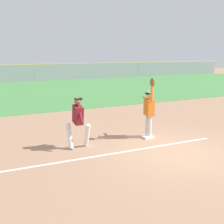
# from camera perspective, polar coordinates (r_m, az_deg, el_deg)

# --- Properties ---
(ground_plane) EXTENTS (76.71, 76.71, 0.00)m
(ground_plane) POSITION_cam_1_polar(r_m,az_deg,el_deg) (9.21, 13.15, -8.25)
(ground_plane) COLOR tan
(outfield_grass) EXTENTS (53.54, 16.91, 0.01)m
(outfield_grass) POSITION_cam_1_polar(r_m,az_deg,el_deg) (23.79, -12.04, 4.38)
(outfield_grass) COLOR #4C8C47
(outfield_grass) RESTS_ON ground_plane
(chalk_foul_line) EXTENTS (12.00, 0.37, 0.01)m
(chalk_foul_line) POSITION_cam_1_polar(r_m,az_deg,el_deg) (8.32, -13.35, -10.52)
(chalk_foul_line) COLOR white
(chalk_foul_line) RESTS_ON ground_plane
(first_base) EXTENTS (0.38, 0.38, 0.08)m
(first_base) POSITION_cam_1_polar(r_m,az_deg,el_deg) (10.56, 7.28, -5.11)
(first_base) COLOR white
(first_base) RESTS_ON ground_plane
(fielder) EXTENTS (0.32, 0.90, 2.28)m
(fielder) POSITION_cam_1_polar(r_m,az_deg,el_deg) (10.40, 7.73, 0.76)
(fielder) COLOR silver
(fielder) RESTS_ON ground_plane
(runner) EXTENTS (0.71, 0.84, 1.72)m
(runner) POSITION_cam_1_polar(r_m,az_deg,el_deg) (9.22, -7.06, -1.50)
(runner) COLOR white
(runner) RESTS_ON ground_plane
(baseball) EXTENTS (0.07, 0.07, 0.07)m
(baseball) POSITION_cam_1_polar(r_m,az_deg,el_deg) (10.47, 7.48, 4.32)
(baseball) COLOR white
(outfield_fence) EXTENTS (53.62, 0.08, 1.87)m
(outfield_fence) POSITION_cam_1_polar(r_m,az_deg,el_deg) (31.94, -15.77, 7.84)
(outfield_fence) COLOR #93999E
(outfield_fence) RESTS_ON ground_plane
(parked_car_tan) EXTENTS (4.42, 2.16, 1.25)m
(parked_car_tan) POSITION_cam_1_polar(r_m,az_deg,el_deg) (36.01, -13.83, 7.98)
(parked_car_tan) COLOR tan
(parked_car_tan) RESTS_ON ground_plane
(parked_car_blue) EXTENTS (4.43, 2.18, 1.25)m
(parked_car_blue) POSITION_cam_1_polar(r_m,az_deg,el_deg) (37.64, -4.88, 8.47)
(parked_car_blue) COLOR #23389E
(parked_car_blue) RESTS_ON ground_plane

